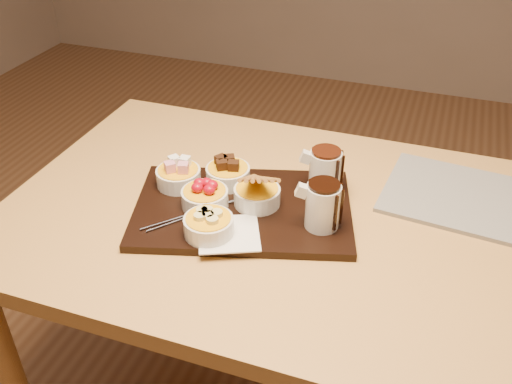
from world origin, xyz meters
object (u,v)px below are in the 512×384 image
(serving_board, at_px, (243,209))
(pitcher_milk_chocolate, at_px, (325,172))
(dining_table, at_px, (281,248))
(newspaper, at_px, (461,197))
(bowl_strawberries, at_px, (205,198))
(pitcher_dark_chocolate, at_px, (323,206))

(serving_board, xyz_separation_m, pitcher_milk_chocolate, (0.15, 0.12, 0.06))
(dining_table, relative_size, pitcher_milk_chocolate, 12.54)
(pitcher_milk_chocolate, distance_m, newspaper, 0.31)
(dining_table, distance_m, pitcher_milk_chocolate, 0.20)
(bowl_strawberries, relative_size, pitcher_milk_chocolate, 1.04)
(serving_board, height_order, bowl_strawberries, bowl_strawberries)
(serving_board, xyz_separation_m, pitcher_dark_chocolate, (0.18, -0.01, 0.06))
(newspaper, bearing_deg, dining_table, -147.24)
(bowl_strawberries, bearing_deg, newspaper, 24.60)
(dining_table, relative_size, newspaper, 3.66)
(serving_board, distance_m, pitcher_dark_chocolate, 0.18)
(dining_table, xyz_separation_m, newspaper, (0.36, 0.18, 0.10))
(pitcher_milk_chocolate, height_order, newspaper, pitcher_milk_chocolate)
(serving_board, bearing_deg, bowl_strawberries, -176.42)
(serving_board, relative_size, bowl_strawberries, 4.60)
(dining_table, height_order, bowl_strawberries, bowl_strawberries)
(bowl_strawberries, height_order, pitcher_milk_chocolate, pitcher_milk_chocolate)
(serving_board, bearing_deg, dining_table, 1.86)
(pitcher_milk_chocolate, bearing_deg, dining_table, -143.58)
(dining_table, xyz_separation_m, bowl_strawberries, (-0.16, -0.05, 0.14))
(serving_board, relative_size, pitcher_dark_chocolate, 4.81)
(dining_table, distance_m, serving_board, 0.14)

